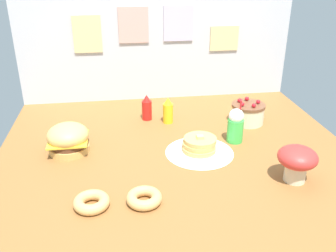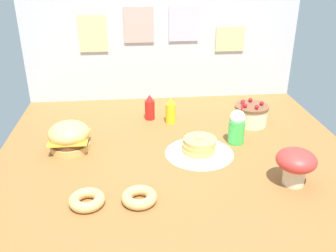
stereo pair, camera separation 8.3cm
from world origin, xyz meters
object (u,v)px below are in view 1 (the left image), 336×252
Objects in this scene: burger at (68,139)px; mushroom_stool at (297,160)px; layer_cake at (248,113)px; donut_chocolate at (144,198)px; donut_pink_glaze at (91,202)px; cream_soda_cup at (236,126)px; pancake_stack at (199,146)px; ketchup_bottle at (147,108)px; mustard_bottle at (168,111)px.

mushroom_stool is (111.76, -46.18, 3.38)cm from burger.
layer_cake is 1.34× the size of donut_chocolate.
mushroom_stool is (97.39, 7.12, 8.67)cm from donut_pink_glaze.
cream_soda_cup is at bearing -123.54° from layer_cake.
cream_soda_cup is at bearing 24.47° from pancake_stack.
donut_pink_glaze is at bearing -109.80° from ketchup_bottle.
mustard_bottle is at bearing 171.49° from layer_cake.
burger is 0.78× the size of pancake_stack.
pancake_stack is 26.80cm from cream_soda_cup.
burger is 120.97cm from mushroom_stool.
donut_pink_glaze is 23.06cm from donut_chocolate.
mushroom_stool reaches higher than layer_cake.
cream_soda_cup reaches higher than pancake_stack.
cream_soda_cup reaches higher than mustard_bottle.
mustard_bottle is at bearing 104.69° from pancake_stack.
ketchup_bottle is 14.99cm from mustard_bottle.
ketchup_bottle is (-64.60, 14.87, 1.32)cm from layer_cake.
burger is at bearing 105.09° from donut_pink_glaze.
mustard_bottle is 96.30cm from donut_pink_glaze.
mushroom_stool reaches higher than mustard_bottle.
mushroom_stool is at bearing -22.45° from burger.
donut_pink_glaze is (-46.12, -84.36, -5.44)cm from mustard_bottle.
layer_cake is 29.83cm from cream_soda_cup.
pancake_stack reaches higher than donut_pink_glaze.
mustard_bottle is at bearing 27.18° from burger.
mushroom_stool reaches higher than burger.
mustard_bottle is at bearing 137.27° from cream_soda_cup.
pancake_stack is 44.83cm from mustard_bottle.
donut_pink_glaze is at bearing -175.82° from mushroom_stool.
burger is 60.84cm from ketchup_bottle.
cream_soda_cup reaches higher than ketchup_bottle.
donut_chocolate is at bearing -0.74° from donut_pink_glaze.
burger is 114.35cm from layer_cake.
mustard_bottle is 1.08× the size of donut_pink_glaze.
mushroom_stool reaches higher than donut_pink_glaze.
cream_soda_cup is (48.23, -39.56, 2.15)cm from ketchup_bottle.
pancake_stack is 1.70× the size of ketchup_bottle.
pancake_stack is at bearing 50.33° from donut_chocolate.
burger is 0.88× the size of cream_soda_cup.
donut_pink_glaze is at bearing -74.91° from burger.
burger is at bearing 124.93° from donut_chocolate.
ketchup_bottle is at bearing 140.64° from cream_soda_cup.
mushroom_stool is at bearing 4.18° from donut_pink_glaze.
donut_pink_glaze is (14.37, -53.30, -5.29)cm from burger.
ketchup_bottle is 106.24cm from mushroom_stool.
burger is at bearing 170.42° from pancake_stack.
donut_chocolate is (-74.49, -76.96, -4.12)cm from layer_cake.
mustard_bottle is 92.77cm from mushroom_stool.
pancake_stack is at bearing 35.63° from donut_pink_glaze.
ketchup_bottle is 1.08× the size of donut_pink_glaze.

